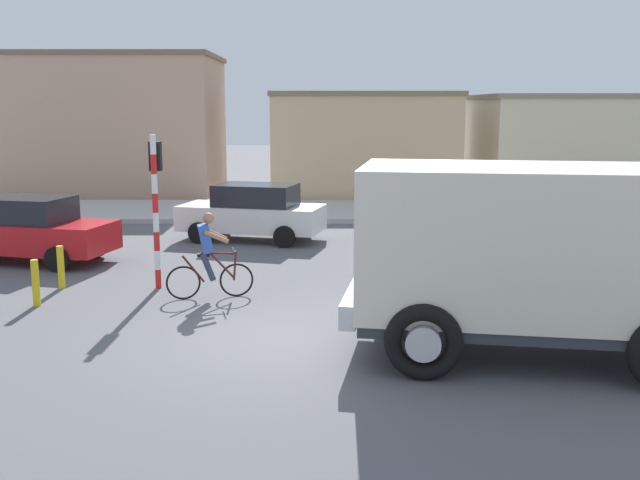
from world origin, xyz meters
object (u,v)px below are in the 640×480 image
at_px(truck_foreground, 537,249).
at_px(bollard_far, 64,267).
at_px(traffic_light_pole, 159,190).
at_px(bollard_near, 39,283).
at_px(car_far_side, 32,229).
at_px(car_red_near, 256,212).
at_px(car_white_mid, 523,232).
at_px(cyclist, 212,255).

distance_m(truck_foreground, bollard_far, 9.71).
relative_size(traffic_light_pole, bollard_near, 3.56).
relative_size(truck_foreground, bollard_far, 6.38).
height_order(truck_foreground, car_far_side, truck_foreground).
bearing_deg(bollard_far, car_red_near, 57.99).
bearing_deg(car_white_mid, bollard_near, -160.47).
bearing_deg(cyclist, car_far_side, 144.74).
relative_size(traffic_light_pole, bollard_far, 3.56).
xyz_separation_m(car_red_near, bollard_near, (-3.52, -7.02, -0.37)).
distance_m(cyclist, bollard_near, 3.31).
xyz_separation_m(car_white_mid, car_far_side, (-11.86, 0.43, 0.00)).
relative_size(car_far_side, bollard_far, 4.75).
bearing_deg(cyclist, bollard_far, 165.70).
xyz_separation_m(car_red_near, bollard_far, (-3.52, -5.62, -0.37)).
bearing_deg(traffic_light_pole, car_white_mid, 14.64).
height_order(cyclist, car_far_side, cyclist).
distance_m(truck_foreground, car_red_near, 11.19).
relative_size(truck_foreground, bollard_near, 6.38).
xyz_separation_m(cyclist, car_far_side, (-4.90, 3.47, -0.05)).
distance_m(traffic_light_pole, car_far_side, 4.67).
bearing_deg(traffic_light_pole, car_far_side, 145.32).
bearing_deg(bollard_far, cyclist, -14.30).
bearing_deg(car_red_near, car_far_side, -150.13).
bearing_deg(car_far_side, truck_foreground, -33.95).
distance_m(truck_foreground, car_far_side, 12.45).
bearing_deg(car_far_side, cyclist, -35.26).
distance_m(car_red_near, car_far_side, 5.99).
height_order(truck_foreground, bollard_far, truck_foreground).
distance_m(car_red_near, car_white_mid, 7.50).
xyz_separation_m(car_red_near, car_far_side, (-5.19, -2.98, 0.00)).
xyz_separation_m(car_far_side, bollard_near, (1.67, -4.04, -0.37)).
distance_m(truck_foreground, bollard_near, 9.18).
xyz_separation_m(traffic_light_pole, bollard_far, (-2.03, -0.08, -1.62)).
distance_m(cyclist, car_far_side, 6.01).
relative_size(car_white_mid, bollard_far, 4.49).
xyz_separation_m(truck_foreground, car_far_side, (-10.30, 6.94, -0.85)).
xyz_separation_m(cyclist, car_red_near, (0.29, 6.45, -0.05)).
bearing_deg(traffic_light_pole, bollard_near, -143.85).
relative_size(car_red_near, car_white_mid, 1.06).
height_order(truck_foreground, bollard_near, truck_foreground).
xyz_separation_m(truck_foreground, car_white_mid, (1.56, 6.51, -0.85)).
bearing_deg(car_far_side, car_white_mid, -2.07).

